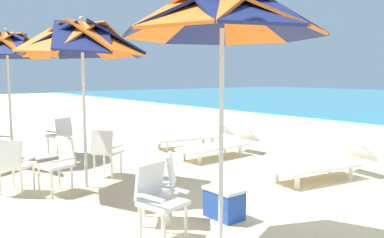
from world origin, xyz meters
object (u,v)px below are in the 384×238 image
Objects in this scene: plastic_chair_2 at (14,163)px; sun_lounger_1 at (323,163)px; beach_umbrella_2 at (7,47)px; plastic_chair_5 at (61,133)px; sun_lounger_3 at (193,136)px; sun_lounger_2 at (219,144)px; plastic_chair_0 at (161,183)px; plastic_chair_3 at (59,161)px; plastic_chair_4 at (106,150)px; cooler_box at (224,203)px; beach_umbrella_1 at (82,41)px; plastic_chair_1 at (159,197)px; beach_umbrella_0 at (222,18)px.

plastic_chair_2 is 0.39× the size of sun_lounger_1.
beach_umbrella_2 is 3.30× the size of plastic_chair_5.
sun_lounger_2 is at bearing -12.03° from sun_lounger_3.
sun_lounger_3 is (-3.84, 3.53, -0.22)m from plastic_chair_0.
sun_lounger_2 is at bearing 96.95° from plastic_chair_3.
plastic_chair_2 and plastic_chair_3 have the same top height.
sun_lounger_3 is (-1.36, 3.10, -0.22)m from plastic_chair_4.
plastic_chair_5 reaches higher than cooler_box.
beach_umbrella_1 is at bearing 7.64° from beach_umbrella_2.
beach_umbrella_1 is 3.13m from beach_umbrella_2.
sun_lounger_1 is at bearing -1.81° from sun_lounger_3.
beach_umbrella_2 reaches higher than plastic_chair_3.
plastic_chair_0 and plastic_chair_1 have the same top height.
beach_umbrella_1 reaches higher than plastic_chair_2.
plastic_chair_0 is 1.00× the size of plastic_chair_5.
beach_umbrella_1 is at bearing -11.86° from plastic_chair_5.
plastic_chair_5 is (-2.96, 1.07, 0.00)m from plastic_chair_3.
plastic_chair_5 is at bearing 82.13° from beach_umbrella_2.
plastic_chair_4 is 1.00× the size of plastic_chair_5.
sun_lounger_3 is at bearing 107.66° from plastic_chair_2.
beach_umbrella_0 is at bearing -41.88° from sun_lounger_2.
plastic_chair_3 reaches higher than cooler_box.
plastic_chair_1 is at bearing -140.68° from beach_umbrella_0.
beach_umbrella_0 is 3.20× the size of plastic_chair_5.
plastic_chair_0 is 2.61m from plastic_chair_2.
plastic_chair_5 is (-2.96, 0.62, -1.88)m from beach_umbrella_1.
beach_umbrella_2 is (-2.67, -0.97, 1.96)m from plastic_chair_4.
beach_umbrella_0 reaches higher than sun_lounger_2.
beach_umbrella_1 reaches higher than plastic_chair_0.
beach_umbrella_0 reaches higher than plastic_chair_2.
beach_umbrella_2 reaches higher than sun_lounger_3.
sun_lounger_2 is (2.50, 2.75, -0.22)m from plastic_chair_5.
plastic_chair_3 is 1.09m from plastic_chair_4.
plastic_chair_4 is at bearing -1.41° from plastic_chair_5.
plastic_chair_1 is (0.45, -0.32, 0.00)m from plastic_chair_0.
beach_umbrella_0 is 3.20× the size of plastic_chair_3.
plastic_chair_1 is 1.73× the size of cooler_box.
plastic_chair_2 is at bearing -105.82° from beach_umbrella_1.
plastic_chair_3 is 1.00× the size of plastic_chair_4.
plastic_chair_2 is at bearing -159.02° from beach_umbrella_0.
beach_umbrella_0 is 3.97m from plastic_chair_4.
beach_umbrella_2 is at bearing -124.90° from sun_lounger_2.
sun_lounger_1 and sun_lounger_2 have the same top height.
sun_lounger_3 is (-1.33, 0.28, 0.00)m from sun_lounger_2.
plastic_chair_3 and plastic_chair_4 have the same top height.
sun_lounger_3 is at bearing 72.12° from beach_umbrella_2.
plastic_chair_2 is 0.66m from plastic_chair_3.
plastic_chair_2 is 1.00× the size of plastic_chair_3.
plastic_chair_1 is 2.91m from plastic_chair_2.
sun_lounger_1 is (-0.38, 3.73, -0.22)m from plastic_chair_1.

